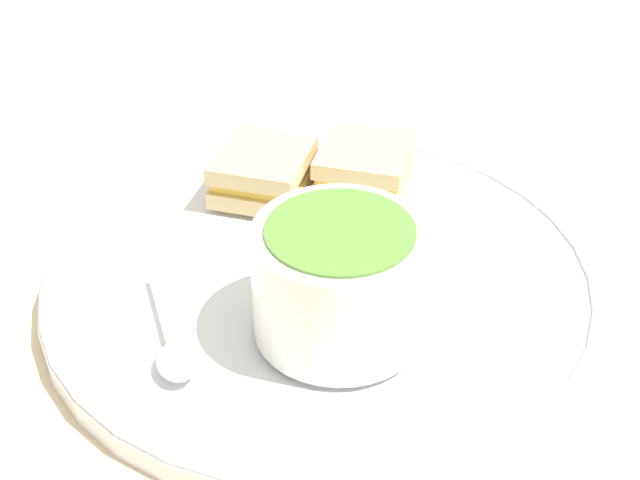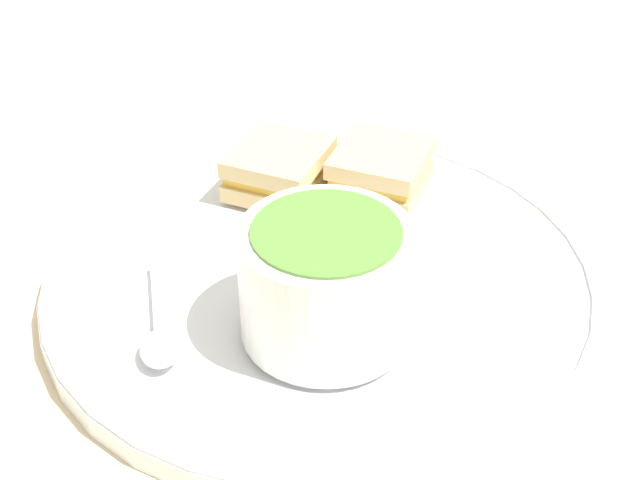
{
  "view_description": "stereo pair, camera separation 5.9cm",
  "coord_description": "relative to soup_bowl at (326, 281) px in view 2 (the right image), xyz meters",
  "views": [
    {
      "loc": [
        0.41,
        -0.24,
        0.39
      ],
      "look_at": [
        0.0,
        0.0,
        0.04
      ],
      "focal_mm": 50.0,
      "sensor_mm": 36.0,
      "label": 1
    },
    {
      "loc": [
        0.44,
        -0.19,
        0.39
      ],
      "look_at": [
        0.0,
        0.0,
        0.04
      ],
      "focal_mm": 50.0,
      "sensor_mm": 36.0,
      "label": 2
    }
  ],
  "objects": [
    {
      "name": "sandwich_half_far",
      "position": [
        -0.16,
        0.03,
        -0.02
      ],
      "size": [
        0.1,
        0.1,
        0.03
      ],
      "rotation": [
        0.0,
        0.0,
        2.33
      ],
      "color": "#DBBC7F",
      "rests_on": "plate"
    },
    {
      "name": "spoon",
      "position": [
        -0.03,
        -0.1,
        -0.03
      ],
      "size": [
        0.11,
        0.04,
        0.01
      ],
      "rotation": [
        0.0,
        0.0,
        6.06
      ],
      "color": "silver",
      "rests_on": "plate"
    },
    {
      "name": "plate",
      "position": [
        -0.06,
        0.02,
        -0.05
      ],
      "size": [
        0.37,
        0.37,
        0.02
      ],
      "color": "white",
      "rests_on": "ground_plane"
    },
    {
      "name": "ground_plane",
      "position": [
        -0.06,
        0.02,
        -0.06
      ],
      "size": [
        2.4,
        2.4,
        0.0
      ],
      "primitive_type": "plane",
      "color": "beige"
    },
    {
      "name": "sandwich_half_near",
      "position": [
        -0.13,
        0.1,
        -0.02
      ],
      "size": [
        0.1,
        0.1,
        0.03
      ],
      "rotation": [
        0.0,
        0.0,
        2.36
      ],
      "color": "#DBBC7F",
      "rests_on": "plate"
    },
    {
      "name": "soup_bowl",
      "position": [
        0.0,
        0.0,
        0.0
      ],
      "size": [
        0.1,
        0.1,
        0.07
      ],
      "color": "white",
      "rests_on": "plate"
    }
  ]
}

